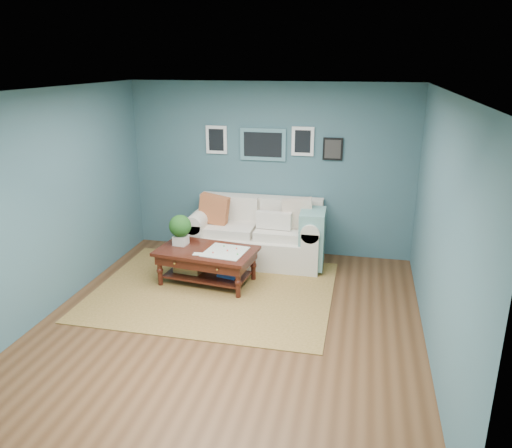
# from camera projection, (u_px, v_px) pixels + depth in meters

# --- Properties ---
(room_shell) EXTENTS (5.00, 5.02, 2.70)m
(room_shell) POSITION_uv_depth(u_px,v_px,m) (229.00, 214.00, 5.60)
(room_shell) COLOR brown
(room_shell) RESTS_ON ground
(area_rug) EXTENTS (3.19, 2.55, 0.01)m
(area_rug) POSITION_uv_depth(u_px,v_px,m) (214.00, 290.00, 6.82)
(area_rug) COLOR brown
(area_rug) RESTS_ON ground
(loveseat) EXTENTS (2.07, 0.94, 1.06)m
(loveseat) POSITION_uv_depth(u_px,v_px,m) (263.00, 234.00, 7.72)
(loveseat) COLOR silver
(loveseat) RESTS_ON ground
(coffee_table) EXTENTS (1.43, 0.94, 0.94)m
(coffee_table) POSITION_uv_depth(u_px,v_px,m) (202.00, 254.00, 6.96)
(coffee_table) COLOR black
(coffee_table) RESTS_ON ground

